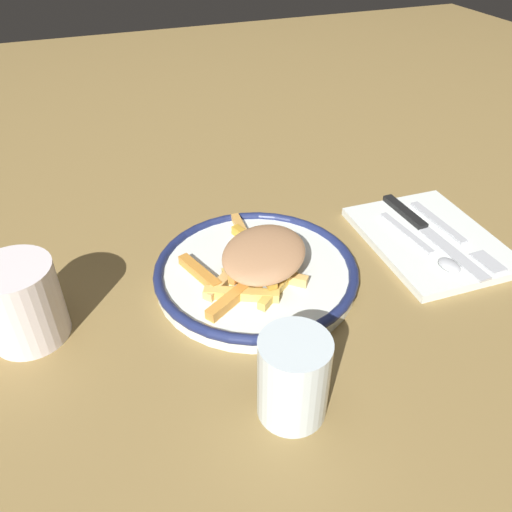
{
  "coord_description": "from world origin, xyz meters",
  "views": [
    {
      "loc": [
        0.17,
        0.46,
        0.41
      ],
      "look_at": [
        0.0,
        0.0,
        0.04
      ],
      "focal_mm": 35.84,
      "sensor_mm": 36.0,
      "label": 1
    }
  ],
  "objects": [
    {
      "name": "coffee_mug",
      "position": [
        0.27,
        0.0,
        0.05
      ],
      "size": [
        0.11,
        0.08,
        0.09
      ],
      "color": "white",
      "rests_on": "ground_plane"
    },
    {
      "name": "spoon",
      "position": [
        -0.23,
        0.04,
        0.02
      ],
      "size": [
        0.03,
        0.15,
        0.01
      ],
      "color": "silver",
      "rests_on": "napkin"
    },
    {
      "name": "napkin",
      "position": [
        -0.25,
        0.01,
        0.01
      ],
      "size": [
        0.17,
        0.21,
        0.01
      ],
      "primitive_type": "cube",
      "rotation": [
        0.0,
        0.0,
        -0.03
      ],
      "color": "white",
      "rests_on": "ground_plane"
    },
    {
      "name": "ground_plane",
      "position": [
        0.0,
        0.0,
        0.0
      ],
      "size": [
        2.6,
        2.6,
        0.0
      ],
      "primitive_type": "plane",
      "color": "olive"
    },
    {
      "name": "water_glass",
      "position": [
        0.04,
        0.19,
        0.04
      ],
      "size": [
        0.07,
        0.07,
        0.09
      ],
      "primitive_type": "cylinder",
      "color": "silver",
      "rests_on": "ground_plane"
    },
    {
      "name": "fries_heap",
      "position": [
        0.0,
        0.01,
        0.04
      ],
      "size": [
        0.17,
        0.2,
        0.04
      ],
      "color": "#ECB865",
      "rests_on": "plate"
    },
    {
      "name": "fork",
      "position": [
        -0.28,
        0.02,
        0.01
      ],
      "size": [
        0.02,
        0.18,
        0.0
      ],
      "color": "silver",
      "rests_on": "napkin"
    },
    {
      "name": "plate",
      "position": [
        0.0,
        0.0,
        0.01
      ],
      "size": [
        0.25,
        0.25,
        0.02
      ],
      "color": "white",
      "rests_on": "ground_plane"
    },
    {
      "name": "knife",
      "position": [
        -0.25,
        -0.01,
        0.01
      ],
      "size": [
        0.02,
        0.21,
        0.01
      ],
      "color": "black",
      "rests_on": "napkin"
    }
  ]
}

